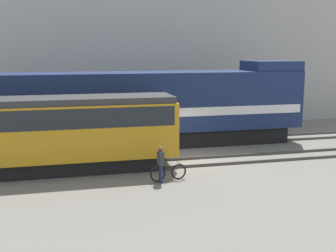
{
  "coord_description": "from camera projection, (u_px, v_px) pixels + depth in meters",
  "views": [
    {
      "loc": [
        -6.07,
        -20.92,
        5.72
      ],
      "look_at": [
        -1.0,
        -0.03,
        1.8
      ],
      "focal_mm": 45.0,
      "sensor_mm": 36.0,
      "label": 1
    }
  ],
  "objects": [
    {
      "name": "bicycle",
      "position": [
        168.0,
        173.0,
        18.55
      ],
      "size": [
        1.7,
        0.45,
        0.78
      ],
      "color": "black",
      "rests_on": "ground"
    },
    {
      "name": "track_near",
      "position": [
        192.0,
        162.0,
        21.43
      ],
      "size": [
        60.0,
        1.5,
        0.14
      ],
      "color": "#47423D",
      "rests_on": "ground"
    },
    {
      "name": "track_far",
      "position": [
        171.0,
        143.0,
        25.64
      ],
      "size": [
        60.0,
        1.5,
        0.14
      ],
      "color": "#47423D",
      "rests_on": "ground"
    },
    {
      "name": "building_backdrop",
      "position": [
        143.0,
        54.0,
        33.5
      ],
      "size": [
        41.59,
        6.0,
        10.71
      ],
      "color": "#B7B2A8",
      "rests_on": "ground"
    },
    {
      "name": "person",
      "position": [
        161.0,
        161.0,
        18.14
      ],
      "size": [
        0.27,
        0.39,
        1.62
      ],
      "color": "#232D4C",
      "rests_on": "ground"
    },
    {
      "name": "streetcar",
      "position": [
        51.0,
        130.0,
        19.49
      ],
      "size": [
        11.68,
        2.54,
        3.56
      ],
      "color": "black",
      "rests_on": "ground"
    },
    {
      "name": "ground_plane",
      "position": [
        186.0,
        158.0,
        22.43
      ],
      "size": [
        120.0,
        120.0,
        0.0
      ],
      "primitive_type": "plane",
      "color": "slate"
    },
    {
      "name": "freight_locomotive",
      "position": [
        136.0,
        108.0,
        24.74
      ],
      "size": [
        20.41,
        3.04,
        5.02
      ],
      "color": "black",
      "rests_on": "ground"
    }
  ]
}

